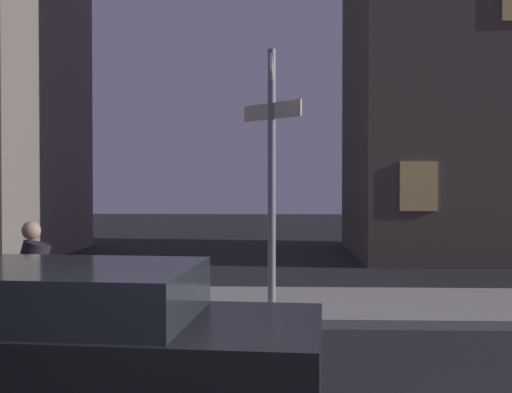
# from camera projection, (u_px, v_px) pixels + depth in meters

# --- Properties ---
(sidewalk_kerb) EXTENTS (40.00, 2.80, 0.14)m
(sidewalk_kerb) POSITION_uv_depth(u_px,v_px,m) (254.00, 305.00, 10.26)
(sidewalk_kerb) COLOR #9E9991
(sidewalk_kerb) RESTS_ON ground_plane
(signpost) EXTENTS (0.87, 1.73, 3.92)m
(signpost) POSITION_uv_depth(u_px,v_px,m) (272.00, 156.00, 9.37)
(signpost) COLOR gray
(signpost) RESTS_ON sidewalk_kerb
(car_far_trailing) EXTENTS (4.67, 2.16, 1.39)m
(car_far_trailing) POSITION_uv_depth(u_px,v_px,m) (46.00, 346.00, 5.02)
(car_far_trailing) COLOR black
(car_far_trailing) RESTS_ON ground_plane
(cyclist) EXTENTS (1.81, 0.37, 1.61)m
(cyclist) POSITION_uv_depth(u_px,v_px,m) (36.00, 294.00, 7.40)
(cyclist) COLOR black
(cyclist) RESTS_ON ground_plane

